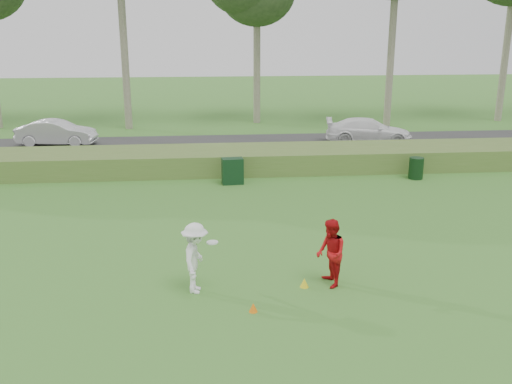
{
  "coord_description": "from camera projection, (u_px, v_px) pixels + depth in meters",
  "views": [
    {
      "loc": [
        -1.53,
        -12.14,
        6.03
      ],
      "look_at": [
        0.0,
        4.0,
        1.3
      ],
      "focal_mm": 40.0,
      "sensor_mm": 36.0,
      "label": 1
    }
  ],
  "objects": [
    {
      "name": "player_white",
      "position": [
        195.0,
        258.0,
        13.23
      ],
      "size": [
        0.93,
        1.18,
        1.69
      ],
      "rotation": [
        0.0,
        0.0,
        1.41
      ],
      "color": "white",
      "rests_on": "ground"
    },
    {
      "name": "cone_yellow",
      "position": [
        304.0,
        283.0,
        13.65
      ],
      "size": [
        0.21,
        0.21,
        0.23
      ],
      "primitive_type": "cone",
      "color": "yellow",
      "rests_on": "ground"
    },
    {
      "name": "trash_bin",
      "position": [
        416.0,
        168.0,
        23.3
      ],
      "size": [
        0.77,
        0.77,
        0.88
      ],
      "primitive_type": "cylinder",
      "rotation": [
        0.0,
        0.0,
        0.4
      ],
      "color": "black",
      "rests_on": "ground"
    },
    {
      "name": "player_red",
      "position": [
        331.0,
        253.0,
        13.56
      ],
      "size": [
        0.7,
        0.86,
        1.66
      ],
      "primitive_type": "imported",
      "rotation": [
        0.0,
        0.0,
        -1.47
      ],
      "color": "red",
      "rests_on": "ground"
    },
    {
      "name": "car_mid",
      "position": [
        56.0,
        133.0,
        29.51
      ],
      "size": [
        4.11,
        1.8,
        1.31
      ],
      "primitive_type": "imported",
      "rotation": [
        0.0,
        0.0,
        1.47
      ],
      "color": "white",
      "rests_on": "park_road"
    },
    {
      "name": "reed_strip",
      "position": [
        239.0,
        160.0,
        24.77
      ],
      "size": [
        80.0,
        3.0,
        0.9
      ],
      "primitive_type": "cube",
      "color": "#4C6F2C",
      "rests_on": "ground"
    },
    {
      "name": "cone_orange",
      "position": [
        253.0,
        307.0,
        12.48
      ],
      "size": [
        0.19,
        0.19,
        0.21
      ],
      "primitive_type": "cone",
      "color": "orange",
      "rests_on": "ground"
    },
    {
      "name": "car_right",
      "position": [
        369.0,
        131.0,
        30.08
      ],
      "size": [
        4.75,
        2.64,
        1.3
      ],
      "primitive_type": "imported",
      "rotation": [
        0.0,
        0.0,
        1.38
      ],
      "color": "white",
      "rests_on": "park_road"
    },
    {
      "name": "ground",
      "position": [
        272.0,
        292.0,
        13.42
      ],
      "size": [
        120.0,
        120.0,
        0.0
      ],
      "primitive_type": "plane",
      "color": "#337326",
      "rests_on": "ground"
    },
    {
      "name": "park_road",
      "position": [
        232.0,
        146.0,
        29.66
      ],
      "size": [
        80.0,
        6.0,
        0.06
      ],
      "primitive_type": "cube",
      "color": "#2D2D2D",
      "rests_on": "ground"
    },
    {
      "name": "utility_cabinet",
      "position": [
        233.0,
        171.0,
        22.54
      ],
      "size": [
        0.87,
        0.59,
        1.03
      ],
      "primitive_type": "cube",
      "rotation": [
        0.0,
        0.0,
        0.09
      ],
      "color": "black",
      "rests_on": "ground"
    }
  ]
}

